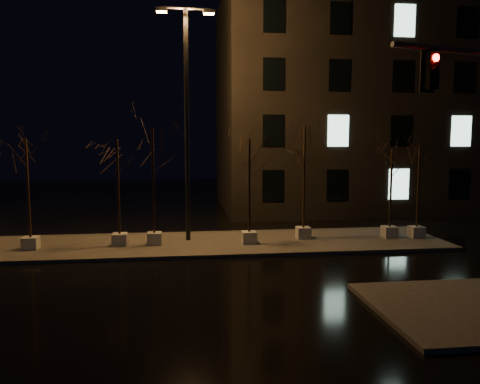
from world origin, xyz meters
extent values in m
plane|color=black|center=(0.00, 0.00, 0.00)|extent=(90.00, 90.00, 0.00)
cube|color=#3F3D38|center=(0.00, 6.00, 0.07)|extent=(22.00, 5.00, 0.15)
cube|color=black|center=(14.00, 18.00, 7.50)|extent=(25.00, 12.00, 15.00)
cube|color=beige|center=(-8.10, 5.52, 0.43)|extent=(0.65, 0.65, 0.55)
cylinder|color=black|center=(-8.10, 5.52, 2.85)|extent=(0.11, 0.11, 4.30)
cube|color=beige|center=(-4.31, 5.81, 0.43)|extent=(0.65, 0.65, 0.55)
cylinder|color=black|center=(-4.31, 5.81, 2.83)|extent=(0.11, 0.11, 4.26)
cube|color=beige|center=(-2.75, 5.84, 0.43)|extent=(0.65, 0.65, 0.55)
cylinder|color=black|center=(-2.75, 5.84, 3.09)|extent=(0.11, 0.11, 4.78)
cube|color=beige|center=(1.62, 5.53, 0.43)|extent=(0.65, 0.65, 0.55)
cylinder|color=black|center=(1.62, 5.53, 2.85)|extent=(0.11, 0.11, 4.30)
cube|color=beige|center=(4.41, 6.32, 0.43)|extent=(0.65, 0.65, 0.55)
cylinder|color=black|center=(4.41, 6.32, 3.16)|extent=(0.11, 0.11, 4.92)
cube|color=beige|center=(8.69, 5.99, 0.43)|extent=(0.65, 0.65, 0.55)
cylinder|color=black|center=(8.69, 5.99, 2.60)|extent=(0.11, 0.11, 3.81)
cube|color=beige|center=(10.00, 5.80, 0.43)|extent=(0.65, 0.65, 0.55)
cylinder|color=black|center=(10.00, 5.80, 2.67)|extent=(0.11, 0.11, 3.94)
cylinder|color=slate|center=(5.76, -3.79, 7.27)|extent=(4.06, 1.23, 0.15)
cube|color=black|center=(5.00, -3.99, 6.70)|extent=(0.36, 0.30, 0.94)
cylinder|color=black|center=(-1.19, 6.64, 5.54)|extent=(0.22, 0.22, 10.78)
cylinder|color=black|center=(-1.19, 6.64, 10.93)|extent=(2.37, 0.18, 0.11)
cube|color=#FFA932|center=(-2.27, 6.61, 10.77)|extent=(0.55, 0.32, 0.22)
cube|color=#FFA932|center=(-0.12, 6.68, 10.77)|extent=(0.55, 0.32, 0.22)
camera|label=1|loc=(-1.46, -15.64, 4.90)|focal=35.00mm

